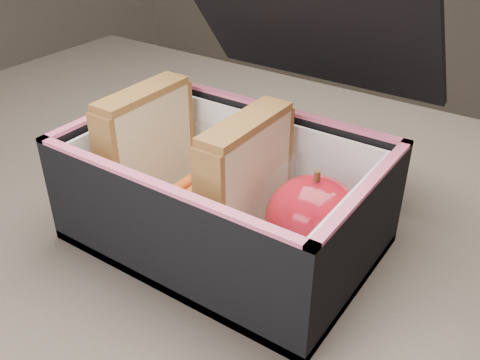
% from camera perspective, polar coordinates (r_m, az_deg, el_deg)
% --- Properties ---
extents(kitchen_table, '(1.20, 0.80, 0.75)m').
position_cam_1_polar(kitchen_table, '(0.59, 0.32, -12.46)').
color(kitchen_table, brown).
rests_on(kitchen_table, ground).
extents(lunch_bag, '(0.27, 0.29, 0.24)m').
position_cam_1_polar(lunch_bag, '(0.49, -1.31, -0.51)').
color(lunch_bag, black).
rests_on(lunch_bag, kitchen_table).
extents(plastic_tub, '(0.16, 0.12, 0.07)m').
position_cam_1_polar(plastic_tub, '(0.51, -4.86, -0.46)').
color(plastic_tub, white).
rests_on(plastic_tub, lunch_bag).
extents(sandwich_left, '(0.03, 0.10, 0.11)m').
position_cam_1_polar(sandwich_left, '(0.54, -9.91, 3.78)').
color(sandwich_left, tan).
rests_on(sandwich_left, plastic_tub).
extents(sandwich_right, '(0.03, 0.10, 0.12)m').
position_cam_1_polar(sandwich_right, '(0.47, 0.62, 0.11)').
color(sandwich_right, tan).
rests_on(sandwich_right, plastic_tub).
extents(carrot_sticks, '(0.04, 0.14, 0.03)m').
position_cam_1_polar(carrot_sticks, '(0.52, -4.75, -1.68)').
color(carrot_sticks, '#D74A19').
rests_on(carrot_sticks, plastic_tub).
extents(paper_napkin, '(0.08, 0.08, 0.01)m').
position_cam_1_polar(paper_napkin, '(0.48, 7.14, -8.03)').
color(paper_napkin, white).
rests_on(paper_napkin, lunch_bag).
extents(red_apple, '(0.10, 0.10, 0.09)m').
position_cam_1_polar(red_apple, '(0.45, 7.85, -4.21)').
color(red_apple, maroon).
rests_on(red_apple, paper_napkin).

